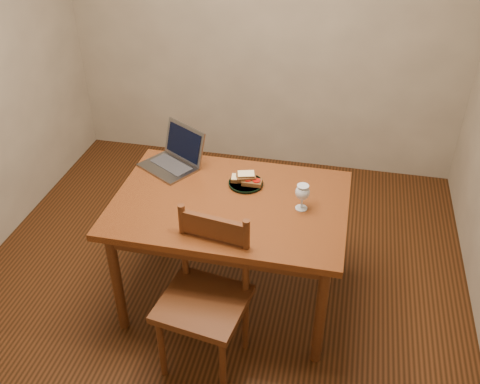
% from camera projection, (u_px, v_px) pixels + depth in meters
% --- Properties ---
extents(floor, '(3.20, 3.20, 0.02)m').
position_uv_depth(floor, '(218.00, 281.00, 3.51)').
color(floor, black).
rests_on(floor, ground).
extents(back_wall, '(3.20, 0.02, 2.60)m').
position_uv_depth(back_wall, '(266.00, 11.00, 4.07)').
color(back_wall, gray).
rests_on(back_wall, floor).
extents(front_wall, '(3.20, 0.02, 2.60)m').
position_uv_depth(front_wall, '(63.00, 338.00, 1.48)').
color(front_wall, gray).
rests_on(front_wall, floor).
extents(table, '(1.30, 0.90, 0.74)m').
position_uv_depth(table, '(230.00, 213.00, 3.02)').
color(table, '#451D0B').
rests_on(table, floor).
extents(chair, '(0.49, 0.47, 0.46)m').
position_uv_depth(chair, '(205.00, 292.00, 2.73)').
color(chair, '#43200E').
rests_on(chair, floor).
extents(plate, '(0.20, 0.20, 0.02)m').
position_uv_depth(plate, '(246.00, 184.00, 3.10)').
color(plate, black).
rests_on(plate, table).
extents(sandwich_cheese, '(0.11, 0.07, 0.03)m').
position_uv_depth(sandwich_cheese, '(241.00, 178.00, 3.10)').
color(sandwich_cheese, '#381E0C').
rests_on(sandwich_cheese, plate).
extents(sandwich_tomato, '(0.11, 0.07, 0.04)m').
position_uv_depth(sandwich_tomato, '(252.00, 182.00, 3.07)').
color(sandwich_tomato, '#381E0C').
rests_on(sandwich_tomato, plate).
extents(sandwich_top, '(0.13, 0.10, 0.03)m').
position_uv_depth(sandwich_top, '(246.00, 176.00, 3.08)').
color(sandwich_top, '#381E0C').
rests_on(sandwich_top, plate).
extents(milk_glass, '(0.08, 0.08, 0.15)m').
position_uv_depth(milk_glass, '(302.00, 197.00, 2.87)').
color(milk_glass, white).
rests_on(milk_glass, table).
extents(laptop, '(0.43, 0.42, 0.23)m').
position_uv_depth(laptop, '(176.00, 156.00, 3.26)').
color(laptop, slate).
rests_on(laptop, table).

